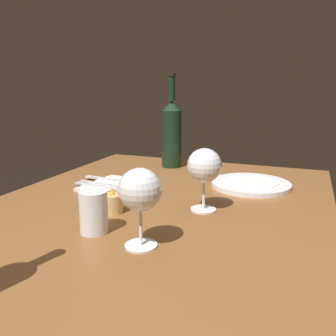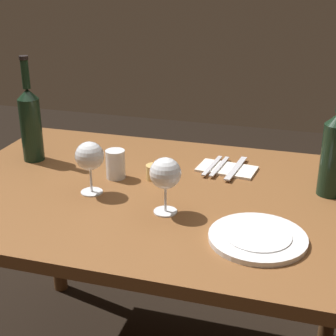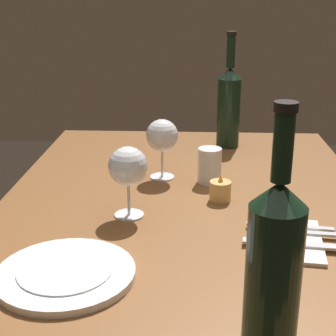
% 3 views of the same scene
% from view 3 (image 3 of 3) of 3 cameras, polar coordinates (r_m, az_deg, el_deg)
% --- Properties ---
extents(dining_table, '(1.30, 0.90, 0.74)m').
position_cam_3_polar(dining_table, '(1.26, 2.11, -7.80)').
color(dining_table, brown).
rests_on(dining_table, ground).
extents(wine_glass_left, '(0.09, 0.09, 0.16)m').
position_cam_3_polar(wine_glass_left, '(1.12, -4.47, 0.02)').
color(wine_glass_left, white).
rests_on(wine_glass_left, dining_table).
extents(wine_glass_right, '(0.09, 0.09, 0.16)m').
position_cam_3_polar(wine_glass_right, '(1.35, -0.67, 3.50)').
color(wine_glass_right, white).
rests_on(wine_glass_right, dining_table).
extents(wine_bottle, '(0.07, 0.07, 0.36)m').
position_cam_3_polar(wine_bottle, '(1.64, 6.77, 7.00)').
color(wine_bottle, black).
rests_on(wine_bottle, dining_table).
extents(wine_bottle_second, '(0.08, 0.08, 0.35)m').
position_cam_3_polar(wine_bottle_second, '(0.71, 11.68, -10.41)').
color(wine_bottle_second, black).
rests_on(wine_bottle_second, dining_table).
extents(water_tumbler, '(0.06, 0.06, 0.09)m').
position_cam_3_polar(water_tumbler, '(1.34, 4.63, 0.09)').
color(water_tumbler, white).
rests_on(water_tumbler, dining_table).
extents(votive_candle, '(0.05, 0.05, 0.07)m').
position_cam_3_polar(votive_candle, '(1.24, 5.82, -2.61)').
color(votive_candle, '#DBB266').
rests_on(votive_candle, dining_table).
extents(dinner_plate, '(0.25, 0.25, 0.02)m').
position_cam_3_polar(dinner_plate, '(0.94, -11.31, -11.40)').
color(dinner_plate, white).
rests_on(dinner_plate, dining_table).
extents(folded_napkin, '(0.20, 0.13, 0.01)m').
position_cam_3_polar(folded_napkin, '(1.07, 13.80, -7.80)').
color(folded_napkin, silver).
rests_on(folded_napkin, dining_table).
extents(fork_inner, '(0.04, 0.18, 0.00)m').
position_cam_3_polar(fork_inner, '(1.09, 13.59, -6.90)').
color(fork_inner, silver).
rests_on(fork_inner, folded_napkin).
extents(fork_outer, '(0.04, 0.18, 0.00)m').
position_cam_3_polar(fork_outer, '(1.11, 13.37, -6.33)').
color(fork_outer, silver).
rests_on(fork_outer, folded_napkin).
extents(table_knife, '(0.04, 0.21, 0.00)m').
position_cam_3_polar(table_knife, '(1.04, 14.12, -8.23)').
color(table_knife, silver).
rests_on(table_knife, folded_napkin).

